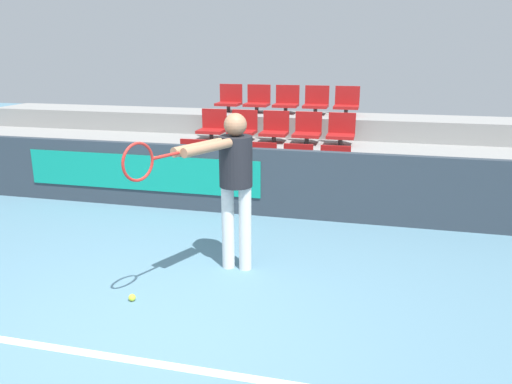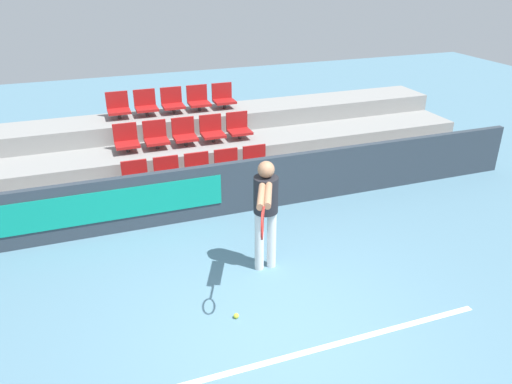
% 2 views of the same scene
% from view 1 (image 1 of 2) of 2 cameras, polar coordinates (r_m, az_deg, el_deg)
% --- Properties ---
extents(ground_plane, '(30.00, 30.00, 0.00)m').
position_cam_1_polar(ground_plane, '(4.37, -11.54, -15.07)').
color(ground_plane, slate).
extents(court_baseline, '(4.92, 0.08, 0.01)m').
position_cam_1_polar(court_baseline, '(4.04, -14.32, -18.04)').
color(court_baseline, white).
rests_on(court_baseline, ground).
extents(barrier_wall, '(12.28, 0.14, 0.94)m').
position_cam_1_polar(barrier_wall, '(6.90, -1.13, 1.24)').
color(barrier_wall, '#2D3842').
rests_on(barrier_wall, ground).
extents(bleacher_tier_front, '(11.88, 1.04, 0.36)m').
position_cam_1_polar(bleacher_tier_front, '(7.53, 0.31, 0.22)').
color(bleacher_tier_front, gray).
rests_on(bleacher_tier_front, ground).
extents(bleacher_tier_middle, '(11.88, 1.04, 0.72)m').
position_cam_1_polar(bleacher_tier_middle, '(8.47, 1.96, 3.25)').
color(bleacher_tier_middle, gray).
rests_on(bleacher_tier_middle, ground).
extents(bleacher_tier_back, '(11.88, 1.04, 1.07)m').
position_cam_1_polar(bleacher_tier_back, '(9.44, 3.28, 5.66)').
color(bleacher_tier_back, gray).
rests_on(bleacher_tier_back, ground).
extents(stadium_chair_0, '(0.44, 0.41, 0.51)m').
position_cam_1_polar(stadium_chair_0, '(7.88, -7.36, 3.77)').
color(stadium_chair_0, '#333333').
rests_on(stadium_chair_0, bleacher_tier_front).
extents(stadium_chair_1, '(0.44, 0.41, 0.51)m').
position_cam_1_polar(stadium_chair_1, '(7.70, -3.50, 3.59)').
color(stadium_chair_1, '#333333').
rests_on(stadium_chair_1, bleacher_tier_front).
extents(stadium_chair_2, '(0.44, 0.41, 0.51)m').
position_cam_1_polar(stadium_chair_2, '(7.55, 0.53, 3.38)').
color(stadium_chair_2, '#333333').
rests_on(stadium_chair_2, bleacher_tier_front).
extents(stadium_chair_3, '(0.44, 0.41, 0.51)m').
position_cam_1_polar(stadium_chair_3, '(7.45, 4.69, 3.14)').
color(stadium_chair_3, '#333333').
rests_on(stadium_chair_3, bleacher_tier_front).
extents(stadium_chair_4, '(0.44, 0.41, 0.51)m').
position_cam_1_polar(stadium_chair_4, '(7.38, 8.94, 2.88)').
color(stadium_chair_4, '#333333').
rests_on(stadium_chair_4, bleacher_tier_front).
extents(stadium_chair_5, '(0.44, 0.41, 0.51)m').
position_cam_1_polar(stadium_chair_5, '(8.77, -5.00, 7.48)').
color(stadium_chair_5, '#333333').
rests_on(stadium_chair_5, bleacher_tier_middle).
extents(stadium_chair_6, '(0.44, 0.41, 0.51)m').
position_cam_1_polar(stadium_chair_6, '(8.61, -1.47, 7.37)').
color(stadium_chair_6, '#333333').
rests_on(stadium_chair_6, bleacher_tier_middle).
extents(stadium_chair_7, '(0.44, 0.41, 0.51)m').
position_cam_1_polar(stadium_chair_7, '(8.48, 2.17, 7.23)').
color(stadium_chair_7, '#333333').
rests_on(stadium_chair_7, bleacher_tier_middle).
extents(stadium_chair_8, '(0.44, 0.41, 0.51)m').
position_cam_1_polar(stadium_chair_8, '(8.39, 5.90, 7.06)').
color(stadium_chair_8, '#333333').
rests_on(stadium_chair_8, bleacher_tier_middle).
extents(stadium_chair_9, '(0.44, 0.41, 0.51)m').
position_cam_1_polar(stadium_chair_9, '(8.33, 9.70, 6.86)').
color(stadium_chair_9, '#333333').
rests_on(stadium_chair_9, bleacher_tier_middle).
extents(stadium_chair_10, '(0.44, 0.41, 0.51)m').
position_cam_1_polar(stadium_chair_10, '(9.71, -3.05, 10.47)').
color(stadium_chair_10, '#333333').
rests_on(stadium_chair_10, bleacher_tier_back).
extents(stadium_chair_11, '(0.44, 0.41, 0.51)m').
position_cam_1_polar(stadium_chair_11, '(9.57, 0.18, 10.41)').
color(stadium_chair_11, '#333333').
rests_on(stadium_chair_11, bleacher_tier_back).
extents(stadium_chair_12, '(0.44, 0.41, 0.51)m').
position_cam_1_polar(stadium_chair_12, '(9.45, 3.50, 10.31)').
color(stadium_chair_12, '#333333').
rests_on(stadium_chair_12, bleacher_tier_back).
extents(stadium_chair_13, '(0.44, 0.41, 0.51)m').
position_cam_1_polar(stadium_chair_13, '(9.37, 6.89, 10.18)').
color(stadium_chair_13, '#333333').
rests_on(stadium_chair_13, bleacher_tier_back).
extents(stadium_chair_14, '(0.44, 0.41, 0.51)m').
position_cam_1_polar(stadium_chair_14, '(9.32, 10.32, 10.00)').
color(stadium_chair_14, '#333333').
rests_on(stadium_chair_14, bleacher_tier_back).
extents(tennis_player, '(0.72, 1.45, 1.64)m').
position_cam_1_polar(tennis_player, '(4.96, -2.83, 1.92)').
color(tennis_player, silver).
rests_on(tennis_player, ground).
extents(tennis_ball, '(0.07, 0.07, 0.07)m').
position_cam_1_polar(tennis_ball, '(4.82, -13.98, -11.62)').
color(tennis_ball, '#CCDB33').
rests_on(tennis_ball, ground).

